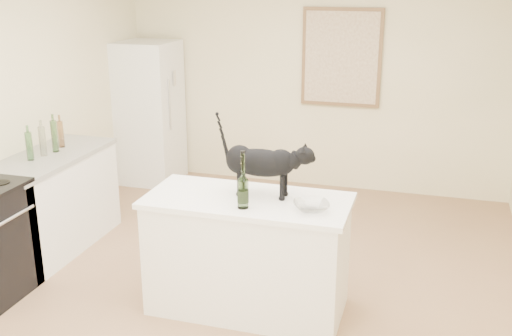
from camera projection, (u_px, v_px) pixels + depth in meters
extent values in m
plane|color=#9D7653|center=(244.00, 292.00, 4.88)|extent=(5.50, 5.50, 0.00)
plane|color=#F3E6BC|center=(315.00, 78.00, 6.99)|extent=(4.50, 0.00, 4.50)
cube|color=white|center=(248.00, 257.00, 4.54)|extent=(1.44, 0.67, 0.86)
cube|color=white|center=(247.00, 201.00, 4.40)|extent=(1.50, 0.70, 0.04)
cube|color=white|center=(51.00, 205.00, 5.55)|extent=(0.60, 1.40, 0.86)
cube|color=gray|center=(46.00, 158.00, 5.41)|extent=(0.62, 1.44, 0.04)
cube|color=white|center=(149.00, 113.00, 7.29)|extent=(0.68, 0.68, 1.70)
cube|color=brown|center=(341.00, 58.00, 6.80)|extent=(0.90, 0.03, 1.10)
cube|color=beige|center=(341.00, 58.00, 6.79)|extent=(0.82, 0.00, 1.02)
cylinder|color=#304E1F|center=(243.00, 183.00, 4.16)|extent=(0.10, 0.10, 0.36)
imported|color=white|center=(311.00, 207.00, 4.16)|extent=(0.32, 0.32, 0.06)
cube|color=beige|center=(175.00, 78.00, 7.10)|extent=(0.03, 0.14, 0.18)
cylinder|color=#216327|center=(29.00, 146.00, 5.25)|extent=(0.06, 0.06, 0.25)
cylinder|color=brown|center=(61.00, 134.00, 5.65)|extent=(0.06, 0.06, 0.25)
cylinder|color=#1C4F1A|center=(55.00, 136.00, 5.49)|extent=(0.06, 0.06, 0.29)
cylinder|color=#909C92|center=(43.00, 141.00, 5.37)|extent=(0.06, 0.06, 0.26)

